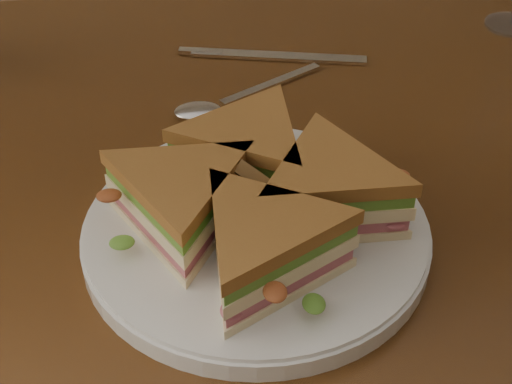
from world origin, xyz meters
TOP-DOWN VIEW (x-y plane):
  - table at (0.00, 0.00)m, footprint 1.20×0.80m
  - plate at (-0.00, -0.10)m, footprint 0.28×0.28m
  - sandwich_wedges at (-0.00, -0.10)m, footprint 0.25×0.25m
  - crisps_mound at (-0.00, -0.10)m, footprint 0.09×0.09m
  - spoon at (-0.01, 0.10)m, footprint 0.17×0.10m
  - knife at (0.05, 0.20)m, footprint 0.21×0.06m

SIDE VIEW (x-z plane):
  - table at x=0.00m, z-range 0.28..1.03m
  - knife at x=0.05m, z-range 0.75..0.75m
  - spoon at x=-0.01m, z-range 0.75..0.76m
  - plate at x=0.00m, z-range 0.75..0.77m
  - crisps_mound at x=0.00m, z-range 0.77..0.82m
  - sandwich_wedges at x=0.00m, z-range 0.77..0.82m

